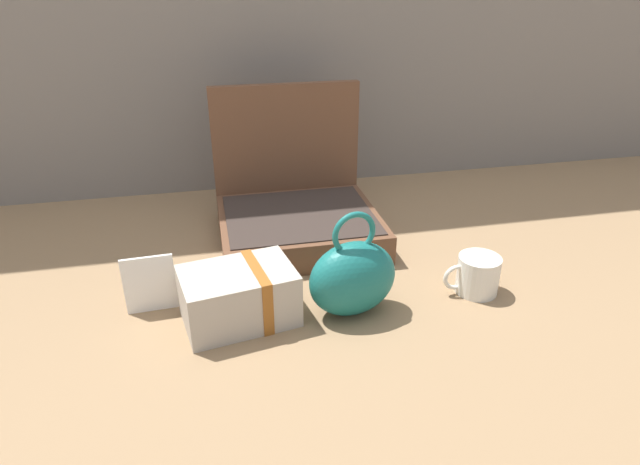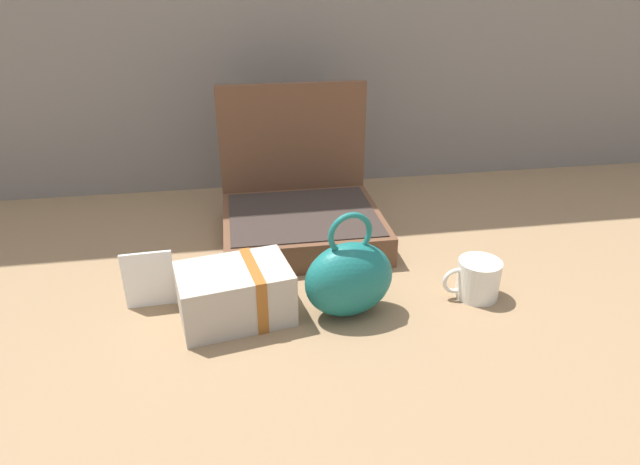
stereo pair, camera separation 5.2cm
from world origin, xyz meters
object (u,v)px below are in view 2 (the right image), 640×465
(coffee_mug, at_px, (477,279))
(info_card_left, at_px, (149,280))
(cream_toiletry_bag, at_px, (237,293))
(teal_pouch_handbag, at_px, (349,278))
(open_suitcase, at_px, (300,207))

(coffee_mug, relative_size, info_card_left, 1.01)
(cream_toiletry_bag, bearing_deg, info_card_left, 158.36)
(teal_pouch_handbag, distance_m, cream_toiletry_bag, 0.22)
(teal_pouch_handbag, distance_m, coffee_mug, 0.28)
(cream_toiletry_bag, distance_m, coffee_mug, 0.49)
(open_suitcase, xyz_separation_m, cream_toiletry_bag, (-0.17, -0.35, -0.02))
(cream_toiletry_bag, xyz_separation_m, info_card_left, (-0.17, 0.07, 0.01))
(open_suitcase, distance_m, info_card_left, 0.44)
(cream_toiletry_bag, height_order, info_card_left, info_card_left)
(teal_pouch_handbag, xyz_separation_m, info_card_left, (-0.39, 0.09, -0.02))
(teal_pouch_handbag, height_order, cream_toiletry_bag, teal_pouch_handbag)
(teal_pouch_handbag, distance_m, info_card_left, 0.40)
(teal_pouch_handbag, height_order, info_card_left, teal_pouch_handbag)
(cream_toiletry_bag, xyz_separation_m, coffee_mug, (0.49, -0.01, -0.01))
(teal_pouch_handbag, relative_size, cream_toiletry_bag, 0.94)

